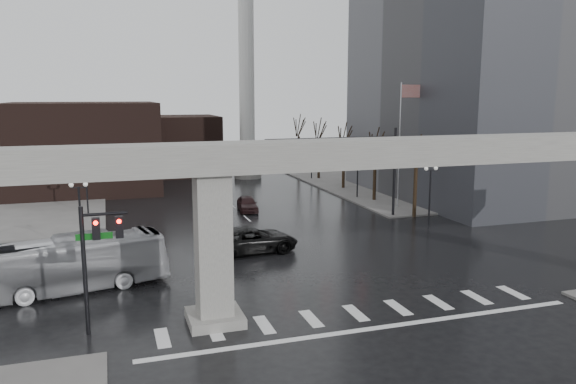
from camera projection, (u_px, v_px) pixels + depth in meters
name	position (u px, v px, depth m)	size (l,w,h in m)	color
ground	(348.00, 306.00, 29.30)	(160.00, 160.00, 0.00)	black
sidewalk_ne	(421.00, 181.00, 70.91)	(28.00, 36.00, 0.15)	slate
elevated_guideway	(373.00, 175.00, 28.50)	(48.00, 2.60, 8.70)	gray
building_far_left	(84.00, 147.00, 63.56)	(16.00, 14.00, 10.00)	black
building_far_mid	(180.00, 145.00, 76.74)	(10.00, 10.00, 8.00)	black
smokestack	(247.00, 75.00, 71.93)	(3.60, 3.60, 30.00)	silver
signal_mast_arm	(356.00, 154.00, 48.64)	(12.12, 0.43, 8.00)	black
signal_left_pole	(96.00, 248.00, 25.35)	(2.30, 0.30, 6.00)	black
flagpole_assembly	(403.00, 130.00, 53.26)	(2.06, 0.12, 12.00)	silver
lamp_right_0	(430.00, 186.00, 45.91)	(1.22, 0.32, 5.11)	black
lamp_right_1	(358.00, 166.00, 59.04)	(1.22, 0.32, 5.11)	black
lamp_right_2	(312.00, 153.00, 72.16)	(1.22, 0.32, 5.11)	black
lamp_left_0	(80.00, 206.00, 37.73)	(1.22, 0.32, 5.11)	black
lamp_left_1	(86.00, 177.00, 50.85)	(1.22, 0.32, 5.11)	black
lamp_left_2	(90.00, 160.00, 63.97)	(1.22, 0.32, 5.11)	black
tree_right_0	(415.00, 186.00, 50.11)	(1.09, 1.58, 7.50)	black
tree_right_1	(375.00, 174.00, 57.60)	(1.09, 1.61, 7.67)	black
tree_right_2	(344.00, 164.00, 65.08)	(1.10, 1.63, 7.85)	black
tree_right_3	(319.00, 156.00, 72.57)	(1.11, 1.66, 8.02)	black
tree_right_4	(299.00, 150.00, 80.06)	(1.12, 1.69, 8.19)	black
pickup_truck	(251.00, 240.00, 39.02)	(3.03, 6.56, 1.82)	black
city_bus	(64.00, 265.00, 31.11)	(2.63, 11.23, 3.13)	#AEAFB3
far_car	(247.00, 204.00, 52.86)	(1.70, 4.23, 1.44)	black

